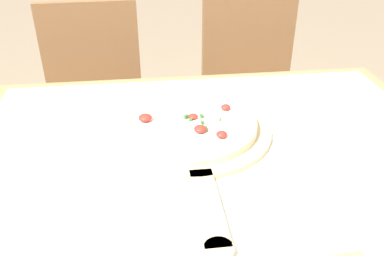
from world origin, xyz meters
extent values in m
cube|color=#A87F51|center=(0.00, 0.00, 0.71)|extent=(1.14, 0.89, 0.03)
cylinder|color=#A87F51|center=(-0.52, 0.39, 0.35)|extent=(0.06, 0.06, 0.70)
cylinder|color=#A87F51|center=(0.52, 0.39, 0.35)|extent=(0.06, 0.06, 0.70)
cube|color=white|center=(0.00, 0.00, 0.73)|extent=(1.06, 0.81, 0.00)
cylinder|color=#D6B784|center=(-0.04, 0.10, 0.74)|extent=(0.38, 0.38, 0.01)
cube|color=#D6B784|center=(-0.04, -0.17, 0.74)|extent=(0.05, 0.21, 0.01)
cylinder|color=#D6B784|center=(-0.04, -0.27, 0.74)|extent=(0.05, 0.05, 0.01)
cylinder|color=beige|center=(-0.04, 0.10, 0.75)|extent=(0.31, 0.31, 0.02)
torus|color=beige|center=(-0.04, 0.10, 0.76)|extent=(0.31, 0.31, 0.02)
cylinder|color=white|center=(-0.04, 0.10, 0.76)|extent=(0.27, 0.27, 0.00)
ellipsoid|color=red|center=(-0.03, 0.11, 0.77)|extent=(0.02, 0.02, 0.01)
ellipsoid|color=red|center=(0.02, 0.02, 0.77)|extent=(0.02, 0.02, 0.01)
ellipsoid|color=red|center=(-0.14, 0.12, 0.77)|extent=(0.03, 0.03, 0.02)
ellipsoid|color=red|center=(-0.02, 0.05, 0.77)|extent=(0.03, 0.03, 0.01)
ellipsoid|color=red|center=(0.05, 0.15, 0.77)|extent=(0.02, 0.02, 0.01)
cube|color=#387533|center=(0.03, 0.09, 0.77)|extent=(0.01, 0.01, 0.01)
cube|color=#387533|center=(-0.01, 0.05, 0.77)|extent=(0.01, 0.01, 0.01)
cube|color=#387533|center=(-0.05, 0.11, 0.77)|extent=(0.01, 0.01, 0.01)
cube|color=#387533|center=(-0.01, 0.11, 0.77)|extent=(0.01, 0.01, 0.01)
cube|color=#387533|center=(-0.04, 0.10, 0.77)|extent=(0.01, 0.00, 0.01)
cube|color=#387533|center=(-0.02, 0.08, 0.77)|extent=(0.01, 0.01, 0.01)
cube|color=brown|center=(-0.34, 0.68, 0.42)|extent=(0.42, 0.42, 0.02)
cube|color=brown|center=(-0.35, 0.87, 0.65)|extent=(0.38, 0.05, 0.44)
cylinder|color=brown|center=(-0.49, 0.52, 0.20)|extent=(0.04, 0.04, 0.41)
cylinder|color=brown|center=(-0.17, 0.53, 0.20)|extent=(0.04, 0.04, 0.41)
cylinder|color=brown|center=(-0.50, 0.84, 0.20)|extent=(0.04, 0.04, 0.41)
cylinder|color=brown|center=(-0.19, 0.85, 0.20)|extent=(0.04, 0.04, 0.41)
cube|color=brown|center=(0.29, 0.68, 0.42)|extent=(0.41, 0.41, 0.02)
cube|color=brown|center=(0.29, 0.87, 0.65)|extent=(0.38, 0.04, 0.44)
cylinder|color=brown|center=(0.14, 0.52, 0.20)|extent=(0.04, 0.04, 0.41)
cylinder|color=brown|center=(0.46, 0.53, 0.20)|extent=(0.04, 0.04, 0.41)
cylinder|color=brown|center=(0.13, 0.84, 0.20)|extent=(0.04, 0.04, 0.41)
cylinder|color=brown|center=(0.45, 0.85, 0.20)|extent=(0.04, 0.04, 0.41)
camera|label=1|loc=(-0.14, -0.71, 1.23)|focal=38.00mm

